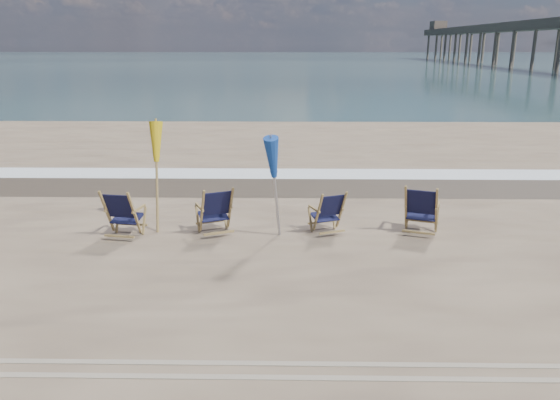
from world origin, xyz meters
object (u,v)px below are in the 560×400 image
(beach_chair_1, at_px, (230,210))
(umbrella_yellow, at_px, (155,147))
(umbrella_blue, at_px, (276,158))
(beach_chair_0, at_px, (134,215))
(beach_chair_2, at_px, (342,211))
(fishing_pier, at_px, (553,38))
(beach_chair_3, at_px, (436,212))

(beach_chair_1, distance_m, umbrella_yellow, 2.07)
(umbrella_blue, bearing_deg, beach_chair_0, -178.77)
(beach_chair_2, bearing_deg, umbrella_yellow, -25.54)
(beach_chair_1, xyz_separation_m, beach_chair_2, (2.35, 0.09, -0.05))
(beach_chair_0, bearing_deg, beach_chair_2, -163.87)
(beach_chair_1, bearing_deg, beach_chair_2, 159.04)
(beach_chair_2, xyz_separation_m, fishing_pier, (36.70, 71.23, 4.16))
(beach_chair_1, height_order, beach_chair_2, beach_chair_1)
(beach_chair_2, bearing_deg, beach_chair_3, 151.62)
(beach_chair_0, distance_m, beach_chair_2, 4.30)
(beach_chair_3, bearing_deg, beach_chair_1, 17.97)
(beach_chair_2, height_order, umbrella_blue, umbrella_blue)
(umbrella_yellow, relative_size, umbrella_blue, 1.03)
(beach_chair_2, relative_size, umbrella_blue, 0.43)
(beach_chair_0, bearing_deg, umbrella_yellow, -103.71)
(beach_chair_3, bearing_deg, beach_chair_2, 13.22)
(beach_chair_0, xyz_separation_m, beach_chair_2, (4.27, 0.49, -0.05))
(beach_chair_1, bearing_deg, umbrella_blue, 137.43)
(beach_chair_2, distance_m, umbrella_blue, 1.91)
(umbrella_blue, distance_m, fishing_pier, 81.20)
(umbrella_yellow, bearing_deg, beach_chair_0, -113.27)
(beach_chair_1, distance_m, fishing_pier, 81.41)
(beach_chair_1, xyz_separation_m, umbrella_yellow, (-1.60, 0.34, 1.26))
(umbrella_yellow, height_order, umbrella_blue, umbrella_yellow)
(beach_chair_0, distance_m, beach_chair_1, 1.96)
(beach_chair_3, distance_m, fishing_pier, 79.56)
(beach_chair_3, xyz_separation_m, fishing_pier, (34.77, 71.45, 4.09))
(umbrella_yellow, bearing_deg, beach_chair_1, -11.99)
(umbrella_yellow, xyz_separation_m, umbrella_blue, (2.57, -0.68, -0.07))
(beach_chair_0, distance_m, umbrella_yellow, 1.50)
(umbrella_blue, bearing_deg, fishing_pier, 62.01)
(beach_chair_1, height_order, fishing_pier, fishing_pier)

